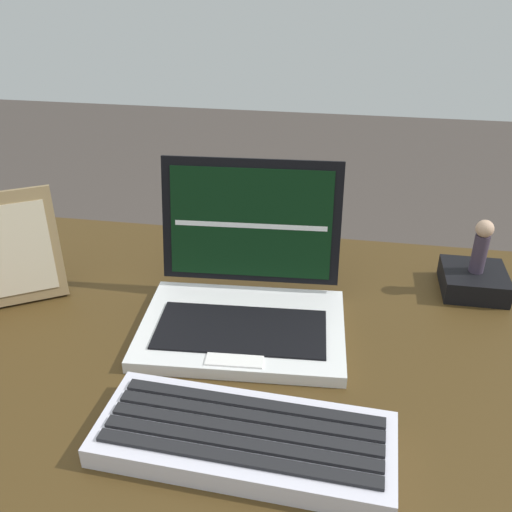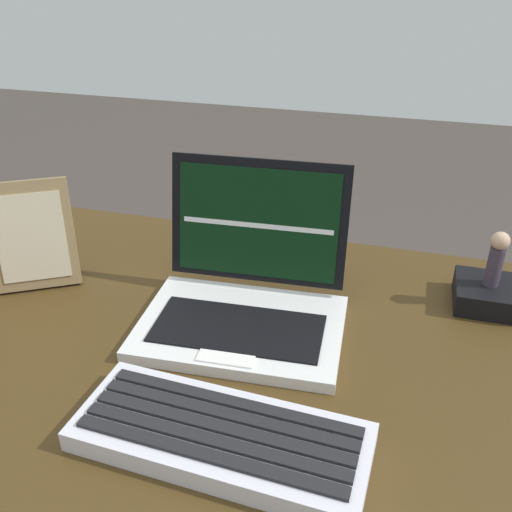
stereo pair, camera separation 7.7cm
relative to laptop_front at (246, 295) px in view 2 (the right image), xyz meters
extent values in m
cube|color=#432F14|center=(-0.02, -0.10, -0.06)|extent=(1.33, 0.78, 0.03)
cylinder|color=black|center=(-0.62, 0.23, -0.42)|extent=(0.06, 0.06, 0.69)
cube|color=silver|center=(0.00, -0.03, -0.03)|extent=(0.30, 0.22, 0.02)
cube|color=black|center=(0.00, -0.05, -0.02)|extent=(0.24, 0.12, 0.00)
cube|color=white|center=(0.01, -0.11, -0.02)|extent=(0.08, 0.04, 0.00)
cube|color=black|center=(-0.01, 0.08, 0.08)|extent=(0.27, 0.06, 0.18)
cube|color=black|center=(0.00, 0.08, 0.08)|extent=(0.24, 0.05, 0.16)
cube|color=silver|center=(0.00, 0.08, 0.08)|extent=(0.23, 0.02, 0.01)
cube|color=silver|center=(0.04, -0.24, -0.03)|extent=(0.33, 0.14, 0.03)
cube|color=black|center=(0.04, -0.28, -0.02)|extent=(0.30, 0.03, 0.00)
cube|color=black|center=(0.04, -0.26, -0.02)|extent=(0.30, 0.03, 0.00)
cube|color=black|center=(0.04, -0.24, -0.02)|extent=(0.30, 0.03, 0.00)
cube|color=black|center=(0.04, -0.22, -0.02)|extent=(0.30, 0.03, 0.00)
cube|color=black|center=(0.04, -0.20, -0.02)|extent=(0.30, 0.03, 0.00)
cube|color=olive|center=(-0.35, 0.00, 0.05)|extent=(0.13, 0.10, 0.17)
cube|color=#C2B394|center=(-0.35, 0.00, 0.05)|extent=(0.10, 0.08, 0.14)
cube|color=olive|center=(-0.36, 0.03, -0.03)|extent=(0.02, 0.02, 0.03)
cube|color=black|center=(0.34, 0.14, -0.02)|extent=(0.10, 0.10, 0.04)
cylinder|color=#3A2F40|center=(0.34, 0.14, 0.02)|extent=(0.02, 0.02, 0.06)
sphere|color=tan|center=(0.34, 0.14, 0.07)|extent=(0.03, 0.03, 0.03)
camera|label=1|loc=(0.13, -0.67, 0.44)|focal=39.77mm
camera|label=2|loc=(0.20, -0.65, 0.44)|focal=39.77mm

